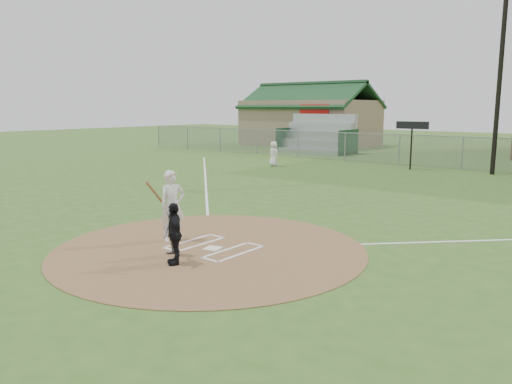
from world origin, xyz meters
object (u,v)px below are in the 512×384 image
Objects in this scene: umpire at (174,234)px; ondeck_player at (274,154)px; home_plate at (213,248)px; catcher at (173,234)px; batter_at_plate at (173,206)px.

ondeck_player is (-10.32, 17.82, 0.02)m from umpire.
home_plate is 0.26× the size of ondeck_player.
ondeck_player reaches higher than home_plate.
umpire reaches higher than home_plate.
catcher reaches higher than home_plate.
batter_at_plate is at bearing -177.14° from home_plate.
home_plate is 1.30m from catcher.
home_plate is at bearing 131.13° from umpire.
home_plate is 19.24m from ondeck_player.
batter_at_plate is at bearing 133.94° from ondeck_player.
batter_at_plate is (-1.48, -0.07, 1.00)m from home_plate.
umpire is (0.17, -1.50, 0.74)m from home_plate.
catcher is 1.62m from batter_at_plate.
home_plate is 0.35× the size of catcher.
umpire reaches higher than catcher.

